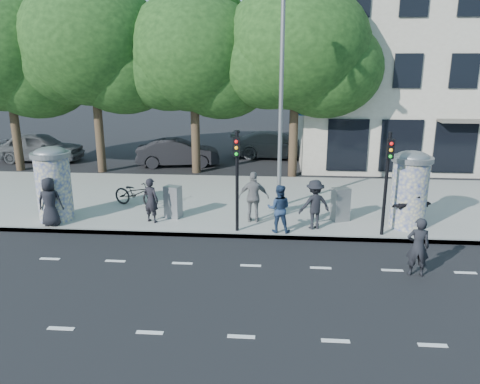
# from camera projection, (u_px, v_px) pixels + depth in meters

# --- Properties ---
(ground) EXTENTS (120.00, 120.00, 0.00)m
(ground) POSITION_uv_depth(u_px,v_px,m) (248.00, 289.00, 12.13)
(ground) COLOR black
(ground) RESTS_ON ground
(sidewalk) EXTENTS (40.00, 8.00, 0.15)m
(sidewalk) POSITION_uv_depth(u_px,v_px,m) (259.00, 201.00, 19.30)
(sidewalk) COLOR gray
(sidewalk) RESTS_ON ground
(curb) EXTENTS (40.00, 0.10, 0.16)m
(curb) POSITION_uv_depth(u_px,v_px,m) (254.00, 236.00, 15.52)
(curb) COLOR slate
(curb) RESTS_ON ground
(lane_dash_near) EXTENTS (32.00, 0.12, 0.01)m
(lane_dash_near) POSITION_uv_depth(u_px,v_px,m) (241.00, 337.00, 10.02)
(lane_dash_near) COLOR silver
(lane_dash_near) RESTS_ON ground
(lane_dash_far) EXTENTS (32.00, 0.12, 0.01)m
(lane_dash_far) POSITION_uv_depth(u_px,v_px,m) (251.00, 266.00, 13.48)
(lane_dash_far) COLOR silver
(lane_dash_far) RESTS_ON ground
(ad_column_left) EXTENTS (1.36, 1.36, 2.65)m
(ad_column_left) POSITION_uv_depth(u_px,v_px,m) (53.00, 182.00, 16.57)
(ad_column_left) COLOR beige
(ad_column_left) RESTS_ON sidewalk
(ad_column_right) EXTENTS (1.36, 1.36, 2.65)m
(ad_column_right) POSITION_uv_depth(u_px,v_px,m) (410.00, 188.00, 15.83)
(ad_column_right) COLOR beige
(ad_column_right) RESTS_ON sidewalk
(traffic_pole_near) EXTENTS (0.22, 0.31, 3.40)m
(traffic_pole_near) POSITION_uv_depth(u_px,v_px,m) (237.00, 171.00, 15.20)
(traffic_pole_near) COLOR black
(traffic_pole_near) RESTS_ON sidewalk
(traffic_pole_far) EXTENTS (0.22, 0.31, 3.40)m
(traffic_pole_far) POSITION_uv_depth(u_px,v_px,m) (387.00, 174.00, 14.84)
(traffic_pole_far) COLOR black
(traffic_pole_far) RESTS_ON sidewalk
(street_lamp) EXTENTS (0.25, 0.93, 8.00)m
(street_lamp) POSITION_uv_depth(u_px,v_px,m) (281.00, 86.00, 17.12)
(street_lamp) COLOR slate
(street_lamp) RESTS_ON sidewalk
(tree_far_left) EXTENTS (7.20, 7.20, 9.26)m
(tree_far_left) POSITION_uv_depth(u_px,v_px,m) (5.00, 50.00, 23.40)
(tree_far_left) COLOR #38281C
(tree_far_left) RESTS_ON ground
(tree_mid_left) EXTENTS (7.20, 7.20, 9.57)m
(tree_mid_left) POSITION_uv_depth(u_px,v_px,m) (92.00, 43.00, 22.98)
(tree_mid_left) COLOR #38281C
(tree_mid_left) RESTS_ON ground
(tree_near_left) EXTENTS (6.80, 6.80, 8.97)m
(tree_near_left) POSITION_uv_depth(u_px,v_px,m) (193.00, 52.00, 22.91)
(tree_near_left) COLOR #38281C
(tree_near_left) RESTS_ON ground
(tree_center) EXTENTS (7.00, 7.00, 9.30)m
(tree_center) POSITION_uv_depth(u_px,v_px,m) (296.00, 46.00, 22.08)
(tree_center) COLOR #38281C
(tree_center) RESTS_ON ground
(building) EXTENTS (20.30, 15.85, 12.00)m
(building) POSITION_uv_depth(u_px,v_px,m) (463.00, 55.00, 28.75)
(building) COLOR #AFA592
(building) RESTS_ON ground
(ped_a) EXTENTS (0.89, 0.63, 1.72)m
(ped_a) POSITION_uv_depth(u_px,v_px,m) (50.00, 202.00, 16.08)
(ped_a) COLOR black
(ped_a) RESTS_ON sidewalk
(ped_b) EXTENTS (0.69, 0.58, 1.60)m
(ped_b) POSITION_uv_depth(u_px,v_px,m) (151.00, 200.00, 16.46)
(ped_b) COLOR black
(ped_b) RESTS_ON sidewalk
(ped_c) EXTENTS (0.83, 0.66, 1.62)m
(ped_c) POSITION_uv_depth(u_px,v_px,m) (279.00, 209.00, 15.50)
(ped_c) COLOR navy
(ped_c) RESTS_ON sidewalk
(ped_d) EXTENTS (1.25, 0.96, 1.70)m
(ped_d) POSITION_uv_depth(u_px,v_px,m) (315.00, 204.00, 15.81)
(ped_d) COLOR black
(ped_d) RESTS_ON sidewalk
(ped_e) EXTENTS (1.09, 0.65, 1.82)m
(ped_e) POSITION_uv_depth(u_px,v_px,m) (254.00, 197.00, 16.46)
(ped_e) COLOR slate
(ped_e) RESTS_ON sidewalk
(ped_f) EXTENTS (1.56, 0.98, 1.59)m
(ped_f) POSITION_uv_depth(u_px,v_px,m) (414.00, 208.00, 15.62)
(ped_f) COLOR black
(ped_f) RESTS_ON sidewalk
(man_road) EXTENTS (0.65, 0.46, 1.66)m
(man_road) POSITION_uv_depth(u_px,v_px,m) (418.00, 247.00, 12.68)
(man_road) COLOR black
(man_road) RESTS_ON ground
(bicycle) EXTENTS (1.31, 2.12, 1.05)m
(bicycle) POSITION_uv_depth(u_px,v_px,m) (136.00, 193.00, 18.31)
(bicycle) COLOR black
(bicycle) RESTS_ON sidewalk
(cabinet_left) EXTENTS (0.66, 0.56, 1.18)m
(cabinet_left) POSITION_uv_depth(u_px,v_px,m) (173.00, 202.00, 17.00)
(cabinet_left) COLOR gray
(cabinet_left) RESTS_ON sidewalk
(cabinet_right) EXTENTS (0.69, 0.60, 1.20)m
(cabinet_right) POSITION_uv_depth(u_px,v_px,m) (341.00, 204.00, 16.65)
(cabinet_right) COLOR slate
(cabinet_right) RESTS_ON sidewalk
(car_left) EXTENTS (2.13, 4.98, 1.68)m
(car_left) POSITION_uv_depth(u_px,v_px,m) (40.00, 147.00, 27.05)
(car_left) COLOR #4E5155
(car_left) RESTS_ON ground
(car_mid) EXTENTS (2.34, 4.73, 1.49)m
(car_mid) POSITION_uv_depth(u_px,v_px,m) (178.00, 153.00, 25.90)
(car_mid) COLOR black
(car_mid) RESTS_ON ground
(car_right) EXTENTS (2.31, 5.38, 1.55)m
(car_right) POSITION_uv_depth(u_px,v_px,m) (276.00, 145.00, 28.11)
(car_right) COLOR slate
(car_right) RESTS_ON ground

